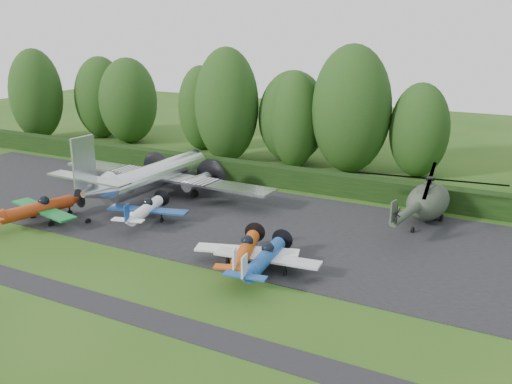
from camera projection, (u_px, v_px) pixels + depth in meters
The scene contains 20 objects.
ground at pixel (132, 259), 38.95m from camera, with size 160.00×160.00×0.00m, color #224B15.
apron at pixel (211, 216), 47.40m from camera, with size 70.00×18.00×0.01m, color black.
taxiway_verge at pixel (66, 294), 33.89m from camera, with size 70.00×2.00×0.00m, color black.
hedgerow at pixel (270, 185), 56.69m from camera, with size 90.00×1.60×2.00m, color black.
transport_plane at pixel (154, 175), 52.15m from camera, with size 22.85×17.52×7.32m.
light_plane_red at pixel (37, 209), 45.45m from camera, with size 7.68×8.08×2.95m.
light_plane_white at pixel (146, 210), 45.71m from camera, with size 6.67×7.01×2.56m.
light_plane_orange at pixel (246, 250), 37.45m from camera, with size 6.94×7.30×2.67m.
light_plane_blue at pixel (265, 258), 36.19m from camera, with size 7.03×7.39×2.70m.
helicopter at pixel (428, 198), 45.47m from camera, with size 11.59×13.57×3.73m.
tree_1 at pixel (419, 130), 58.49m from camera, with size 6.10×6.10×9.74m.
tree_2 at pixel (201, 108), 70.99m from camera, with size 5.70×5.70×10.50m.
tree_3 at pixel (101, 97), 78.63m from camera, with size 7.10×7.10×11.13m.
tree_5 at pixel (128, 101), 75.01m from camera, with size 7.59×7.59×11.18m.
tree_6 at pixel (351, 109), 59.78m from camera, with size 8.35×8.35×13.49m.
tree_8 at pixel (227, 105), 64.62m from camera, with size 7.27×7.27×12.97m.
tree_9 at pixel (293, 117), 64.31m from camera, with size 7.82×7.82×10.47m.
tree_10 at pixel (36, 95), 77.19m from camera, with size 7.03×7.03×12.23m.
tree_11 at pixel (295, 120), 61.95m from camera, with size 5.34×5.34×10.59m.
tree_12 at pixel (36, 105), 78.32m from camera, with size 5.25×5.25×9.21m.
Camera 1 is at (24.51, -27.73, 15.51)m, focal length 40.00 mm.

